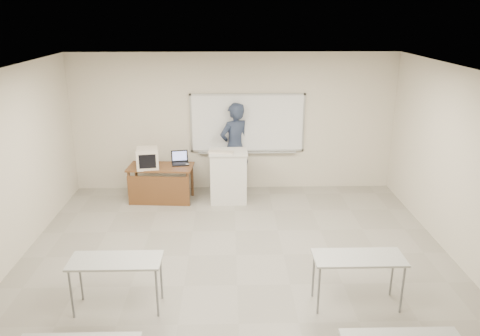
{
  "coord_description": "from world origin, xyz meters",
  "views": [
    {
      "loc": [
        -0.1,
        -5.92,
        3.82
      ],
      "look_at": [
        0.09,
        2.2,
        1.07
      ],
      "focal_mm": 35.0,
      "sensor_mm": 36.0,
      "label": 1
    }
  ],
  "objects_px": {
    "keyboard": "(221,152)",
    "podium": "(228,176)",
    "instructor_desk": "(160,178)",
    "laptop": "(181,161)",
    "mouse": "(187,164)",
    "presenter": "(235,147)",
    "crt_monitor": "(147,158)",
    "whiteboard": "(247,124)"
  },
  "relations": [
    {
      "from": "whiteboard",
      "to": "mouse",
      "type": "xyz_separation_m",
      "value": [
        -1.28,
        -0.62,
        -0.71
      ]
    },
    {
      "from": "mouse",
      "to": "instructor_desk",
      "type": "bearing_deg",
      "value": -153.94
    },
    {
      "from": "keyboard",
      "to": "podium",
      "type": "bearing_deg",
      "value": 48.4
    },
    {
      "from": "instructor_desk",
      "to": "keyboard",
      "type": "height_order",
      "value": "keyboard"
    },
    {
      "from": "keyboard",
      "to": "instructor_desk",
      "type": "bearing_deg",
      "value": -175.26
    },
    {
      "from": "whiteboard",
      "to": "crt_monitor",
      "type": "relative_size",
      "value": 5.09
    },
    {
      "from": "presenter",
      "to": "mouse",
      "type": "bearing_deg",
      "value": -1.97
    },
    {
      "from": "mouse",
      "to": "keyboard",
      "type": "xyz_separation_m",
      "value": [
        0.71,
        -0.27,
        0.34
      ]
    },
    {
      "from": "podium",
      "to": "presenter",
      "type": "distance_m",
      "value": 0.82
    },
    {
      "from": "mouse",
      "to": "presenter",
      "type": "xyz_separation_m",
      "value": [
        1.0,
        0.54,
        0.21
      ]
    },
    {
      "from": "instructor_desk",
      "to": "presenter",
      "type": "xyz_separation_m",
      "value": [
        1.55,
        0.7,
        0.45
      ]
    },
    {
      "from": "crt_monitor",
      "to": "mouse",
      "type": "relative_size",
      "value": 5.45
    },
    {
      "from": "keyboard",
      "to": "crt_monitor",
      "type": "bearing_deg",
      "value": -176.2
    },
    {
      "from": "laptop",
      "to": "mouse",
      "type": "bearing_deg",
      "value": -45.29
    },
    {
      "from": "podium",
      "to": "presenter",
      "type": "relative_size",
      "value": 0.56
    },
    {
      "from": "whiteboard",
      "to": "podium",
      "type": "height_order",
      "value": "whiteboard"
    },
    {
      "from": "whiteboard",
      "to": "laptop",
      "type": "height_order",
      "value": "whiteboard"
    },
    {
      "from": "instructor_desk",
      "to": "laptop",
      "type": "distance_m",
      "value": 0.56
    },
    {
      "from": "podium",
      "to": "crt_monitor",
      "type": "distance_m",
      "value": 1.7
    },
    {
      "from": "laptop",
      "to": "mouse",
      "type": "xyz_separation_m",
      "value": [
        0.15,
        -0.11,
        -0.04
      ]
    },
    {
      "from": "instructor_desk",
      "to": "mouse",
      "type": "xyz_separation_m",
      "value": [
        0.55,
        0.16,
        0.24
      ]
    },
    {
      "from": "podium",
      "to": "crt_monitor",
      "type": "height_order",
      "value": "crt_monitor"
    },
    {
      "from": "laptop",
      "to": "instructor_desk",
      "type": "bearing_deg",
      "value": -155.96
    },
    {
      "from": "podium",
      "to": "laptop",
      "type": "height_order",
      "value": "podium"
    },
    {
      "from": "podium",
      "to": "laptop",
      "type": "relative_size",
      "value": 3.13
    },
    {
      "from": "crt_monitor",
      "to": "presenter",
      "type": "xyz_separation_m",
      "value": [
        1.8,
        0.65,
        0.03
      ]
    },
    {
      "from": "instructor_desk",
      "to": "keyboard",
      "type": "bearing_deg",
      "value": -0.69
    },
    {
      "from": "instructor_desk",
      "to": "crt_monitor",
      "type": "bearing_deg",
      "value": 173.74
    },
    {
      "from": "laptop",
      "to": "keyboard",
      "type": "distance_m",
      "value": 0.98
    },
    {
      "from": "crt_monitor",
      "to": "presenter",
      "type": "distance_m",
      "value": 1.91
    },
    {
      "from": "instructor_desk",
      "to": "crt_monitor",
      "type": "relative_size",
      "value": 2.73
    },
    {
      "from": "instructor_desk",
      "to": "laptop",
      "type": "height_order",
      "value": "laptop"
    },
    {
      "from": "crt_monitor",
      "to": "presenter",
      "type": "relative_size",
      "value": 0.25
    },
    {
      "from": "whiteboard",
      "to": "keyboard",
      "type": "height_order",
      "value": "whiteboard"
    },
    {
      "from": "mouse",
      "to": "keyboard",
      "type": "relative_size",
      "value": 0.18
    },
    {
      "from": "crt_monitor",
      "to": "keyboard",
      "type": "xyz_separation_m",
      "value": [
        1.51,
        -0.16,
        0.16
      ]
    },
    {
      "from": "instructor_desk",
      "to": "mouse",
      "type": "relative_size",
      "value": 14.86
    },
    {
      "from": "podium",
      "to": "mouse",
      "type": "distance_m",
      "value": 0.9
    },
    {
      "from": "instructor_desk",
      "to": "laptop",
      "type": "bearing_deg",
      "value": 38.07
    },
    {
      "from": "laptop",
      "to": "keyboard",
      "type": "height_order",
      "value": "keyboard"
    },
    {
      "from": "presenter",
      "to": "whiteboard",
      "type": "bearing_deg",
      "value": 166.43
    },
    {
      "from": "instructor_desk",
      "to": "laptop",
      "type": "relative_size",
      "value": 3.79
    }
  ]
}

